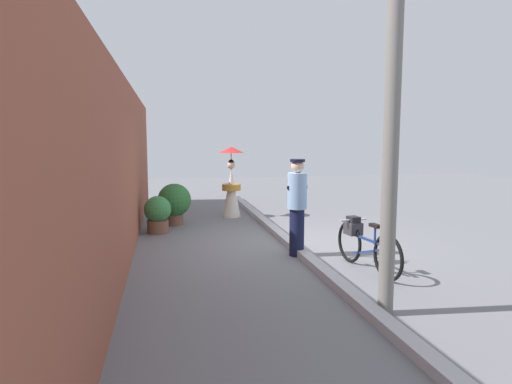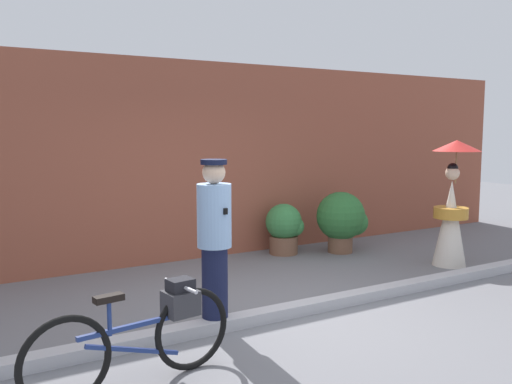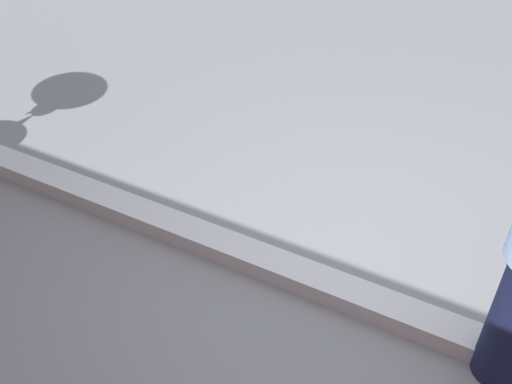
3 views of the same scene
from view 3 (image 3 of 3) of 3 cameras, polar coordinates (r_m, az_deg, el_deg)
name	(u,v)px [view 3 (image 3 of 3)]	position (r m, az deg, el deg)	size (l,w,h in m)	color
ground_plane	(365,308)	(3.61, 10.34, -10.84)	(30.00, 30.00, 0.00)	slate
sidewalk_curb	(366,301)	(3.56, 10.45, -10.22)	(14.00, 0.20, 0.12)	#B2B2B7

